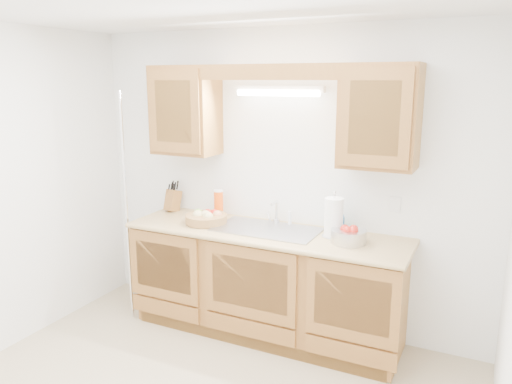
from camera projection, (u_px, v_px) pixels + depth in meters
The scene contains 17 objects.
room at pixel (181, 227), 2.89m from camera, with size 3.52×3.50×2.50m.
base_cabinets at pixel (266, 283), 4.12m from camera, with size 2.20×0.60×0.86m, color #9F6A2E.
countertop at pixel (266, 233), 4.01m from camera, with size 2.30×0.63×0.04m, color tan.
upper_cabinet_left at pixel (186, 110), 4.28m from camera, with size 0.55×0.33×0.75m, color #9F6A2E.
upper_cabinet_right at pixel (380, 116), 3.58m from camera, with size 0.55×0.33×0.75m, color #9F6A2E.
valance at pixel (267, 72), 3.73m from camera, with size 2.20×0.05×0.12m, color #9F6A2E.
fluorescent_fixture at pixel (278, 91), 3.97m from camera, with size 0.76×0.08×0.08m.
sink at pixel (267, 238), 4.04m from camera, with size 0.84×0.46×0.36m.
wire_shelf_pole at pixel (126, 209), 4.27m from camera, with size 0.03×0.03×2.00m, color silver.
outlet_plate at pixel (395, 204), 3.82m from camera, with size 0.08×0.01×0.12m, color white.
fruit_basket at pixel (206, 217), 4.20m from camera, with size 0.44×0.44×0.11m.
knife_block at pixel (173, 200), 4.59m from camera, with size 0.12×0.17×0.29m.
orange_canister at pixel (219, 204), 4.37m from camera, with size 0.08×0.08×0.24m.
soap_bottle at pixel (338, 220), 3.92m from camera, with size 0.09×0.10×0.21m, color #297CCE.
sponge at pixel (340, 230), 3.99m from camera, with size 0.14×0.12×0.03m.
paper_towel at pixel (334, 218), 3.80m from camera, with size 0.18×0.18×0.36m.
apple_bowl at pixel (349, 235), 3.69m from camera, with size 0.32×0.32×0.14m.
Camera 1 is at (1.60, -2.31, 2.09)m, focal length 35.00 mm.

